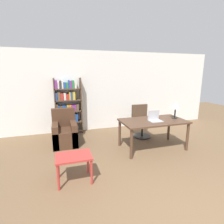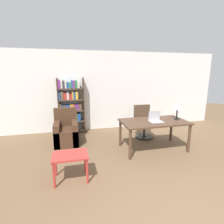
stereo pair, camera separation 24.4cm
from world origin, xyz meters
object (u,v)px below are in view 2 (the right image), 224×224
office_chair (143,123)px  armchair (66,132)px  laptop (156,119)px  table_lamp (177,106)px  bookshelf (70,107)px  side_table_blue (70,159)px  desk (154,124)px

office_chair → armchair: 2.35m
laptop → table_lamp: size_ratio=0.72×
laptop → bookshelf: (-2.08, 1.95, 0.05)m
side_table_blue → office_chair: bearing=38.4°
side_table_blue → armchair: armchair is taller
desk → armchair: size_ratio=1.71×
laptop → table_lamp: (0.65, 0.07, 0.29)m
desk → side_table_blue: bearing=-157.6°
laptop → bookshelf: bookshelf is taller
laptop → bookshelf: bearing=136.9°
laptop → side_table_blue: laptop is taller
laptop → desk: bearing=95.5°
laptop → side_table_blue: bearing=-159.1°
armchair → office_chair: bearing=-1.2°
laptop → bookshelf: size_ratio=0.18×
desk → armchair: (-2.22, 0.96, -0.36)m
office_chair → bookshelf: bearing=156.1°
office_chair → armchair: size_ratio=1.01×
office_chair → side_table_blue: size_ratio=1.55×
table_lamp → desk: bearing=-179.4°
desk → side_table_blue: 2.32m
bookshelf → office_chair: bearing=-23.9°
office_chair → side_table_blue: bearing=-141.6°
armchair → table_lamp: bearing=-18.3°
office_chair → bookshelf: (-2.20, 0.98, 0.42)m
table_lamp → laptop: bearing=-174.1°
side_table_blue → armchair: bearing=92.7°
office_chair → bookshelf: size_ratio=0.55×
laptop → table_lamp: 0.72m
desk → laptop: bearing=-84.5°
laptop → side_table_blue: size_ratio=0.50×
desk → office_chair: bearing=82.4°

